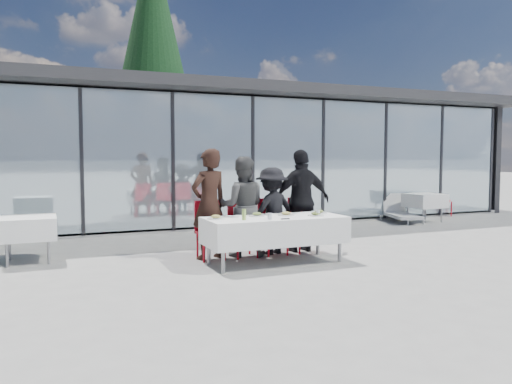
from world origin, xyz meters
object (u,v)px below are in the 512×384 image
at_px(spare_chair_a, 439,197).
at_px(spare_table_right, 425,201).
at_px(plate_a, 216,217).
at_px(diner_c, 272,211).
at_px(diner_d, 302,201).
at_px(diner_b, 242,207).
at_px(plate_d, 319,212).
at_px(diner_chair_a, 209,227).
at_px(spare_table_left, 28,228).
at_px(diner_a, 209,204).
at_px(juice_bottle, 244,215).
at_px(plate_b, 257,215).
at_px(conifer_tree, 153,49).
at_px(lounger, 399,212).
at_px(diner_chair_d, 301,222).
at_px(plate_c, 286,214).
at_px(spare_chair_b, 383,199).
at_px(diner_chair_c, 272,223).
at_px(plate_extra, 316,214).
at_px(dining_table, 275,230).
at_px(diner_chair_b, 242,225).
at_px(folded_eyeglasses, 285,219).

bearing_deg(spare_chair_a, spare_table_right, -146.26).
xyz_separation_m(plate_a, spare_chair_a, (8.11, 3.92, -0.24)).
distance_m(diner_c, diner_d, 0.62).
distance_m(diner_b, plate_d, 1.32).
xyz_separation_m(diner_chair_a, spare_table_left, (-2.79, 0.88, 0.02)).
bearing_deg(diner_d, spare_chair_a, -150.53).
relative_size(diner_a, juice_bottle, 11.05).
relative_size(diner_b, plate_b, 6.41).
bearing_deg(diner_c, diner_a, -15.53).
xyz_separation_m(diner_a, diner_chair_a, (0.00, 0.01, -0.39)).
bearing_deg(diner_chair_a, conifer_tree, 82.66).
bearing_deg(lounger, plate_a, -151.83).
bearing_deg(lounger, diner_b, -154.13).
relative_size(juice_bottle, conifer_tree, 0.02).
height_order(diner_chair_d, lounger, diner_chair_d).
height_order(lounger, conifer_tree, conifer_tree).
xyz_separation_m(diner_chair_d, lounger, (4.35, 2.67, -0.28)).
relative_size(spare_chair_a, conifer_tree, 0.09).
height_order(plate_c, spare_chair_b, spare_chair_b).
distance_m(diner_c, diner_chair_c, 0.23).
relative_size(diner_c, spare_chair_a, 1.57).
xyz_separation_m(plate_c, lounger, (5.00, 3.33, -0.52)).
distance_m(plate_extra, conifer_tree, 14.01).
distance_m(plate_extra, lounger, 5.82).
xyz_separation_m(diner_d, lounger, (4.35, 2.67, -0.66)).
xyz_separation_m(diner_chair_d, plate_a, (-1.85, -0.65, 0.24)).
height_order(diner_chair_a, diner_d, diner_d).
distance_m(diner_chair_a, plate_b, 0.88).
distance_m(plate_b, plate_d, 1.12).
distance_m(spare_table_left, spare_table_right, 9.64).
bearing_deg(plate_a, diner_chair_a, 81.68).
relative_size(diner_a, diner_chair_d, 1.89).
bearing_deg(diner_b, spare_chair_b, -129.65).
xyz_separation_m(plate_b, spare_table_left, (-3.42, 1.45, -0.22)).
relative_size(diner_chair_a, lounger, 0.67).
distance_m(plate_c, lounger, 6.03).
bearing_deg(dining_table, diner_a, 139.39).
height_order(diner_a, diner_b, diner_a).
bearing_deg(lounger, diner_chair_b, -154.20).
height_order(diner_chair_a, lounger, diner_chair_a).
relative_size(plate_extra, spare_chair_b, 0.27).
distance_m(diner_d, plate_c, 0.93).
distance_m(diner_c, conifer_tree, 13.20).
bearing_deg(folded_eyeglasses, diner_chair_d, 51.52).
xyz_separation_m(diner_a, plate_extra, (1.53, -0.89, -0.15)).
relative_size(diner_chair_c, plate_b, 3.64).
xyz_separation_m(diner_chair_b, folded_eyeglasses, (0.29, -1.10, 0.22)).
xyz_separation_m(spare_table_left, lounger, (8.89, 1.78, -0.30)).
relative_size(diner_a, spare_chair_a, 1.89).
xyz_separation_m(plate_d, plate_extra, (-0.22, -0.27, 0.00)).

